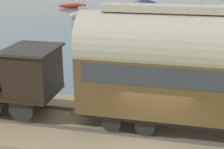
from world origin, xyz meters
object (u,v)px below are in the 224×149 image
object	(u,v)px
sailboat_red	(72,5)
rowboat_off_pier	(155,80)
sailboat_gray	(83,15)
sailboat_blue	(199,24)
rowboat_near_shore	(19,57)
sailboat_navy	(145,4)
passenger_coach	(214,67)
steam_locomotive	(9,76)
rowboat_far_out	(115,82)

from	to	relation	value
sailboat_red	rowboat_off_pier	world-z (taller)	sailboat_red
sailboat_gray	rowboat_off_pier	bearing A→B (deg)	-174.24
sailboat_blue	rowboat_near_shore	size ratio (longest dim) A/B	2.33
sailboat_navy	rowboat_near_shore	bearing A→B (deg)	-177.40
passenger_coach	sailboat_blue	world-z (taller)	sailboat_blue
sailboat_gray	rowboat_off_pier	distance (m)	23.06
steam_locomotive	sailboat_red	xyz separation A→B (m)	(38.63, 10.85, -1.85)
rowboat_off_pier	passenger_coach	bearing A→B (deg)	155.07
steam_locomotive	sailboat_red	bearing A→B (deg)	15.68
passenger_coach	sailboat_red	size ratio (longest dim) A/B	1.62
steam_locomotive	sailboat_gray	world-z (taller)	sailboat_gray
passenger_coach	rowboat_off_pier	xyz separation A→B (m)	(6.53, 2.57, -3.05)
rowboat_far_out	sailboat_blue	bearing A→B (deg)	7.23
sailboat_blue	sailboat_gray	distance (m)	14.38
passenger_coach	sailboat_red	world-z (taller)	sailboat_red
sailboat_red	rowboat_far_out	bearing A→B (deg)	-175.16
steam_locomotive	sailboat_red	distance (m)	40.16
steam_locomotive	rowboat_far_out	bearing A→B (deg)	-31.23
sailboat_red	sailboat_gray	xyz separation A→B (m)	(-11.79, -5.62, 0.31)
steam_locomotive	sailboat_gray	distance (m)	27.39
steam_locomotive	sailboat_navy	size ratio (longest dim) A/B	1.03
rowboat_far_out	sailboat_gray	bearing A→B (deg)	45.78
sailboat_blue	sailboat_red	world-z (taller)	sailboat_red
rowboat_off_pier	sailboat_gray	bearing A→B (deg)	-18.12
passenger_coach	rowboat_far_out	size ratio (longest dim) A/B	4.97
sailboat_blue	rowboat_near_shore	world-z (taller)	sailboat_blue
passenger_coach	sailboat_gray	xyz separation A→B (m)	(26.84, 13.48, -2.50)
sailboat_navy	sailboat_red	xyz separation A→B (m)	(-2.48, 11.84, -0.30)
sailboat_navy	steam_locomotive	bearing A→B (deg)	-168.66
sailboat_red	sailboat_blue	bearing A→B (deg)	-144.27
passenger_coach	sailboat_navy	xyz separation A→B (m)	(41.11, 7.26, -2.51)
passenger_coach	sailboat_blue	size ratio (longest dim) A/B	1.79
sailboat_navy	sailboat_blue	bearing A→B (deg)	-141.89
passenger_coach	rowboat_near_shore	distance (m)	16.16
rowboat_far_out	rowboat_near_shore	distance (m)	8.85
steam_locomotive	sailboat_gray	bearing A→B (deg)	11.03
rowboat_far_out	sailboat_navy	bearing A→B (deg)	27.55
sailboat_blue	sailboat_red	bearing A→B (deg)	84.47
sailboat_red	rowboat_near_shore	bearing A→B (deg)	173.27
rowboat_near_shore	rowboat_off_pier	bearing A→B (deg)	-107.26
rowboat_far_out	rowboat_near_shore	world-z (taller)	rowboat_far_out
passenger_coach	sailboat_navy	world-z (taller)	sailboat_navy
passenger_coach	sailboat_gray	bearing A→B (deg)	26.66
sailboat_gray	rowboat_off_pier	size ratio (longest dim) A/B	4.06
sailboat_navy	rowboat_near_shore	distance (m)	32.46
sailboat_navy	sailboat_blue	world-z (taller)	sailboat_blue
sailboat_gray	sailboat_red	bearing A→B (deg)	2.99
sailboat_red	rowboat_near_shore	xyz separation A→B (m)	(-29.47, -6.13, -0.24)
steam_locomotive	sailboat_blue	bearing A→B (deg)	-20.14
sailboat_gray	rowboat_near_shore	size ratio (longest dim) A/B	3.31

